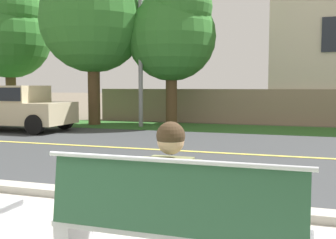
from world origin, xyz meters
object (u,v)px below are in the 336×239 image
Objects in this scene: bench_right at (176,226)px; shade_tree_far_left at (10,30)px; seated_person_olive at (174,192)px; car_beige_near at (10,106)px; streetlamp at (142,14)px; shade_tree_left at (95,11)px; shade_tree_centre at (174,29)px.

shade_tree_far_left is at bearing 133.37° from bench_right.
shade_tree_far_left reaches higher than seated_person_olive.
seated_person_olive is at bearing 110.41° from bench_right.
car_beige_near is (-8.45, 8.24, 0.18)m from seated_person_olive.
streetlamp reaches higher than shade_tree_left.
streetlamp is 6.97m from shade_tree_far_left.
bench_right is 17.19m from shade_tree_far_left.
shade_tree_far_left reaches higher than car_beige_near.
bench_right is at bearing -72.67° from shade_tree_centre.
bench_right is at bearing -44.68° from car_beige_near.
shade_tree_centre is (7.86, -0.40, -0.36)m from shade_tree_far_left.
streetlamp is at bearing 112.92° from seated_person_olive.
shade_tree_centre is (-3.62, 11.65, 3.00)m from seated_person_olive.
shade_tree_left reaches higher than bench_right.
streetlamp is 1.94m from shade_tree_left.
car_beige_near reaches higher than seated_person_olive.
car_beige_near reaches higher than bench_right.
shade_tree_far_left reaches higher than shade_tree_centre.
bench_right is 12.58m from streetlamp.
shade_tree_left is 1.19× the size of shade_tree_centre.
shade_tree_left is at bearing 53.56° from car_beige_near.
shade_tree_left is (4.94, -1.21, 0.35)m from shade_tree_far_left.
shade_tree_far_left is 5.10m from shade_tree_left.
car_beige_near is 4.78m from shade_tree_left.
shade_tree_left is at bearing 121.10° from seated_person_olive.
bench_right is 13.42m from shade_tree_left.
seated_person_olive is at bearing -67.08° from streetlamp.
bench_right is 0.35× the size of shade_tree_centre.
shade_tree_left is at bearing -178.23° from streetlamp.
bench_right is 12.79m from shade_tree_centre.
bench_right is at bearing -46.63° from shade_tree_far_left.
streetlamp is (3.84, 2.65, 3.34)m from car_beige_near.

